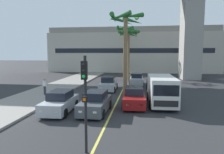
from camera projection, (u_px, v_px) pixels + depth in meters
The scene contains 16 objects.
sidewalk_left at pixel (25, 101), 18.31m from camera, with size 4.80×80.00×0.15m, color gray.
lane_stripe_center at pixel (123, 89), 25.11m from camera, with size 0.14×56.00×0.01m, color #DBCC4C.
pier_building_backdrop at pixel (132, 50), 47.96m from camera, with size 37.35×8.04×9.85m.
car_queue_front at pixel (137, 79), 28.12m from camera, with size 1.91×4.14×1.56m.
car_queue_second at pixel (95, 103), 15.02m from camera, with size 1.93×4.15×1.56m.
car_queue_third at pixel (60, 102), 15.17m from camera, with size 1.89×4.13×1.56m.
car_queue_fourth at pixel (108, 84), 23.93m from camera, with size 1.88×4.12×1.56m.
car_queue_fifth at pixel (155, 85), 23.54m from camera, with size 1.95×4.16×1.56m.
car_queue_sixth at pixel (134, 97), 16.83m from camera, with size 1.95×4.16×1.56m.
delivery_van at pixel (162, 90), 17.21m from camera, with size 2.26×5.30×2.36m.
traffic_light_median_near at pixel (85, 91), 8.65m from camera, with size 0.24×0.37×4.20m.
palm_tree_near_median at pixel (125, 39), 36.13m from camera, with size 3.26×3.34×8.97m.
palm_tree_mid_median at pixel (129, 38), 30.86m from camera, with size 3.34×3.35×7.72m.
palm_tree_far_median at pixel (128, 38), 41.88m from camera, with size 2.68×2.68×9.29m.
palm_tree_farthest_median at pixel (126, 29), 19.86m from camera, with size 3.38×3.56×8.10m.
pedestrian_mid_block at pixel (45, 86), 20.75m from camera, with size 0.34×0.22×1.62m.
Camera 1 is at (2.02, -0.73, 4.31)m, focal length 33.44 mm.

